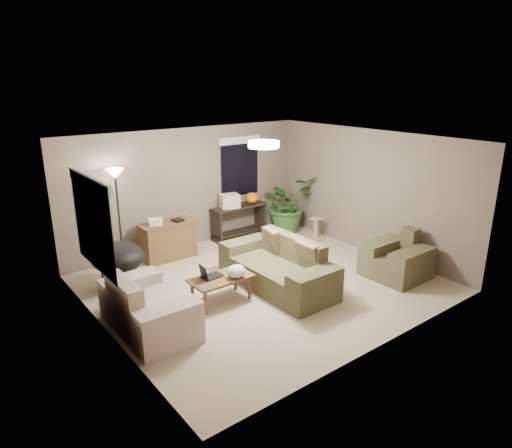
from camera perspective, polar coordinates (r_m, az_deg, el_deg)
room_shell at (r=7.65m, az=0.91°, el=1.06°), size 5.50×5.50×5.50m
main_sofa at (r=7.90m, az=2.85°, el=-5.78°), size 0.95×2.20×0.85m
throw_pillows at (r=7.93m, az=4.30°, el=-2.97°), size 0.33×1.37×0.47m
loveseat at (r=6.79m, az=-13.50°, el=-10.45°), size 0.90×1.60×0.85m
armchair at (r=8.65m, az=17.17°, el=-4.42°), size 0.95×1.00×0.85m
coffee_table at (r=7.37m, az=-4.40°, el=-7.09°), size 1.00×0.55×0.42m
laptop at (r=7.32m, az=-5.96°, el=-6.28°), size 0.38×0.26×0.24m
plastic_bag at (r=7.29m, az=-2.46°, el=-5.91°), size 0.34×0.32×0.21m
desk at (r=9.22m, az=-10.89°, el=-2.01°), size 1.10×0.50×0.75m
desk_papers at (r=9.02m, az=-11.89°, el=0.31°), size 0.71×0.31×0.12m
console_table at (r=10.20m, az=-2.11°, el=0.61°), size 1.30×0.40×0.75m
pumpkin at (r=10.28m, az=-0.55°, el=3.27°), size 0.37×0.37×0.24m
cardboard_box at (r=9.94m, az=-3.32°, el=2.89°), size 0.46×0.39×0.30m
papasan_chair at (r=8.15m, az=-16.83°, el=-4.52°), size 1.18×1.18×0.80m
floor_lamp at (r=8.61m, az=-17.09°, el=4.57°), size 0.32×0.32×1.91m
ceiling_fixture at (r=7.40m, az=0.96°, el=9.92°), size 0.50×0.50×0.10m
houseplant at (r=10.63m, az=3.91°, el=1.73°), size 1.19×1.32×1.03m
cat_scratching_post at (r=10.25m, az=7.50°, el=-0.76°), size 0.32×0.32×0.50m
window_left at (r=6.52m, az=-19.93°, el=1.87°), size 0.05×1.56×1.33m
window_back at (r=10.22m, az=-2.03°, el=8.42°), size 1.06×0.05×1.33m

